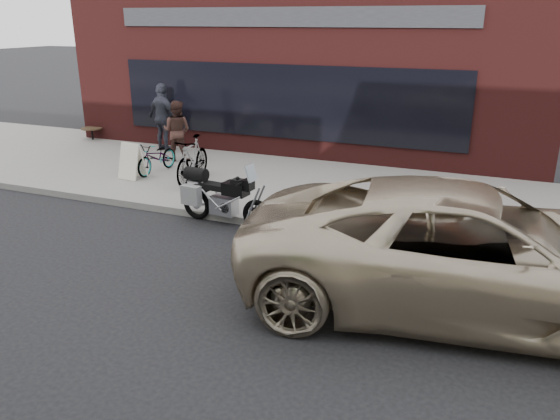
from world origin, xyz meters
TOP-DOWN VIEW (x-y plane):
  - ground at (0.00, 0.00)m, footprint 120.00×120.00m
  - near_sidewalk at (0.00, 7.00)m, footprint 44.00×6.00m
  - storefront at (-2.00, 13.98)m, footprint 14.00×10.07m
  - motorcycle at (-1.27, 3.89)m, footprint 2.06×0.66m
  - minivan at (3.50, 2.26)m, footprint 6.61×3.72m
  - bicycle_front at (-4.30, 6.22)m, footprint 0.59×1.54m
  - bicycle_rear at (-3.05, 5.88)m, footprint 0.74×1.85m
  - sandwich_sign at (-4.58, 5.57)m, footprint 0.59×0.55m
  - cafe_table at (-8.56, 8.80)m, footprint 0.67×0.67m
  - cafe_patron_left at (-4.50, 7.51)m, footprint 0.88×0.73m
  - cafe_patron_right at (-5.50, 8.37)m, footprint 1.24×0.79m

SIDE VIEW (x-z plane):
  - ground at x=0.00m, z-range 0.00..0.00m
  - near_sidewalk at x=0.00m, z-range 0.00..0.15m
  - cafe_table at x=-8.56m, z-range 0.31..0.69m
  - bicycle_front at x=-4.30m, z-range 0.15..0.95m
  - motorcycle at x=-1.27m, z-range -0.09..1.21m
  - sandwich_sign at x=-4.58m, z-range 0.15..1.02m
  - bicycle_rear at x=-3.05m, z-range 0.15..1.23m
  - minivan at x=3.50m, z-range 0.00..1.74m
  - cafe_patron_left at x=-4.50m, z-range 0.15..1.79m
  - cafe_patron_right at x=-5.50m, z-range 0.15..2.12m
  - storefront at x=-2.00m, z-range 0.00..4.50m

